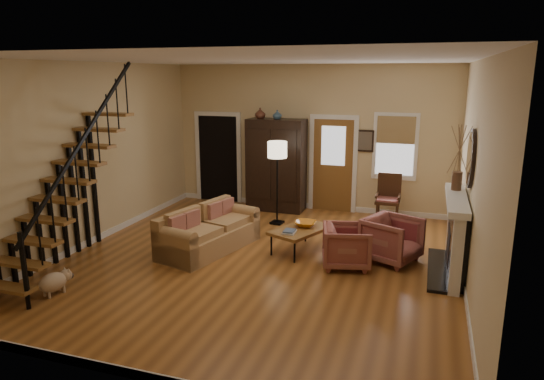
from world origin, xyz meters
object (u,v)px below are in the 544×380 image
(armoire, at_px, (276,165))
(armchair_right, at_px, (392,240))
(sofa, at_px, (209,230))
(floor_lamp, at_px, (277,183))
(coffee_table, at_px, (300,240))
(armchair_left, at_px, (347,246))
(side_chair, at_px, (388,199))

(armoire, distance_m, armchair_right, 3.81)
(sofa, height_order, floor_lamp, floor_lamp)
(armoire, bearing_deg, floor_lamp, -71.38)
(armoire, xyz_separation_m, coffee_table, (1.25, -2.50, -0.84))
(sofa, xyz_separation_m, armchair_right, (3.14, 0.47, 0.01))
(armoire, relative_size, floor_lamp, 1.20)
(sofa, bearing_deg, armchair_left, 14.46)
(armchair_right, distance_m, floor_lamp, 2.88)
(floor_lamp, bearing_deg, armchair_right, -29.64)
(coffee_table, bearing_deg, side_chair, 60.53)
(armoire, bearing_deg, side_chair, -4.48)
(armoire, distance_m, armchair_left, 3.69)
(sofa, bearing_deg, side_chair, 57.94)
(sofa, distance_m, floor_lamp, 2.06)
(sofa, bearing_deg, floor_lamp, 84.53)
(armchair_left, distance_m, armchair_right, 0.83)
(sofa, relative_size, armchair_left, 2.60)
(side_chair, bearing_deg, floor_lamp, -158.64)
(armchair_right, bearing_deg, armoire, 73.51)
(side_chair, bearing_deg, armoire, 175.52)
(armchair_left, bearing_deg, armoire, 22.41)
(armoire, bearing_deg, armchair_left, -53.80)
(sofa, relative_size, coffee_table, 1.77)
(armchair_left, bearing_deg, floor_lamp, 29.91)
(sofa, height_order, armchair_right, armchair_right)
(coffee_table, height_order, floor_lamp, floor_lamp)
(armchair_right, height_order, side_chair, side_chair)
(sofa, bearing_deg, coffee_table, 29.74)
(armoire, height_order, armchair_left, armoire)
(coffee_table, relative_size, floor_lamp, 0.64)
(armoire, bearing_deg, armchair_right, -41.08)
(sofa, xyz_separation_m, armchair_left, (2.46, 0.01, -0.02))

